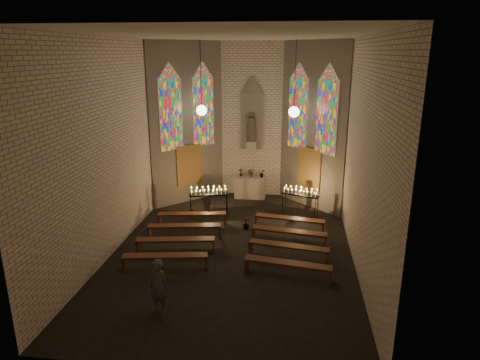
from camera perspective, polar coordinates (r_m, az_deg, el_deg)
name	(u,v)px	position (r m, az deg, el deg)	size (l,w,h in m)	color
floor	(234,249)	(14.97, -0.87, -9.12)	(12.00, 12.00, 0.00)	black
room	(245,126)	(17.05, 0.69, 7.24)	(8.22, 12.43, 7.00)	beige
altar	(250,187)	(19.82, 1.35, -0.98)	(1.40, 0.60, 1.00)	#C2B39F
flower_vase_left	(241,172)	(19.71, 0.10, 1.02)	(0.20, 0.13, 0.38)	#4C723F
flower_vase_center	(251,172)	(19.69, 1.53, 1.04)	(0.36, 0.32, 0.41)	#4C723F
flower_vase_right	(262,173)	(19.57, 2.96, 0.91)	(0.22, 0.17, 0.39)	#4C723F
aisle_flower_pot	(246,224)	(16.44, 0.80, -5.83)	(0.25, 0.25, 0.44)	#4C723F
votive_stand_left	(209,192)	(17.56, -4.22, -1.66)	(1.63, 0.77, 1.16)	black
votive_stand_right	(300,193)	(17.75, 8.06, -1.69)	(1.56, 0.90, 1.13)	black
pew_left_0	(192,215)	(16.82, -6.39, -4.70)	(2.65, 0.78, 0.50)	#4E2816
pew_right_0	(290,220)	(16.38, 6.65, -5.31)	(2.65, 0.78, 0.50)	#4E2816
pew_left_1	(185,227)	(15.74, -7.40, -6.28)	(2.65, 0.78, 0.50)	#4E2816
pew_right_1	(289,233)	(15.27, 6.58, -6.99)	(2.65, 0.78, 0.50)	#4E2816
pew_left_2	(176,241)	(14.69, -8.57, -8.08)	(2.65, 0.78, 0.50)	#4E2816
pew_right_2	(289,248)	(14.18, 6.49, -8.94)	(2.65, 0.78, 0.50)	#4E2816
pew_left_3	(165,258)	(13.66, -9.94, -10.16)	(2.65, 0.78, 0.50)	#4E2816
pew_right_3	(288,265)	(13.11, 6.39, -11.20)	(2.65, 0.78, 0.50)	#4E2816
visitor	(158,287)	(11.47, -10.83, -13.85)	(0.55, 0.36, 1.51)	#4A4C54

